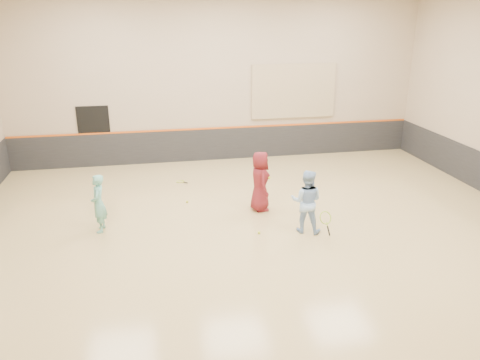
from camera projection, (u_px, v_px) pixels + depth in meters
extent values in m
cube|color=tan|center=(255.00, 229.00, 12.31)|extent=(15.00, 12.00, 0.20)
cube|color=tan|center=(219.00, 79.00, 16.81)|extent=(15.00, 0.02, 6.00)
cube|color=tan|center=(367.00, 210.00, 5.71)|extent=(15.00, 0.02, 6.00)
cube|color=#232326|center=(220.00, 144.00, 17.58)|extent=(14.90, 0.04, 1.20)
cube|color=#D85914|center=(220.00, 128.00, 17.36)|extent=(14.90, 0.03, 0.06)
cube|color=tan|center=(294.00, 91.00, 17.43)|extent=(3.20, 0.08, 2.00)
cube|color=black|center=(95.00, 137.00, 16.61)|extent=(1.10, 0.05, 2.20)
imported|color=#69B6A8|center=(99.00, 203.00, 11.73)|extent=(0.39, 0.57, 1.51)
imported|color=#97BCEA|center=(306.00, 201.00, 11.69)|extent=(0.98, 0.90, 1.64)
imported|color=maroon|center=(260.00, 181.00, 12.99)|extent=(0.56, 0.85, 1.70)
sphere|color=#C5D631|center=(259.00, 233.00, 11.80)|extent=(0.07, 0.07, 0.07)
sphere|color=#CAE435|center=(269.00, 178.00, 12.76)|extent=(0.07, 0.07, 0.07)
sphere|color=gold|center=(187.00, 202.00, 13.72)|extent=(0.07, 0.07, 0.07)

